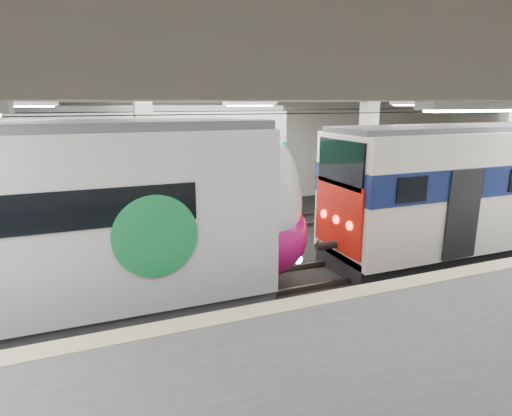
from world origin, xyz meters
name	(u,v)px	position (x,y,z in m)	size (l,w,h in m)	color
station_hall	(309,181)	(0.00, -1.74, 3.24)	(36.00, 24.00, 5.75)	black
modern_emu	(37,229)	(-5.82, 0.00, 2.26)	(14.32, 2.96, 4.59)	silver
older_rer	(500,185)	(8.33, 0.00, 2.25)	(12.93, 2.85, 4.29)	white
far_train	(63,178)	(-5.46, 5.50, 2.50)	(15.45, 3.52, 4.85)	silver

